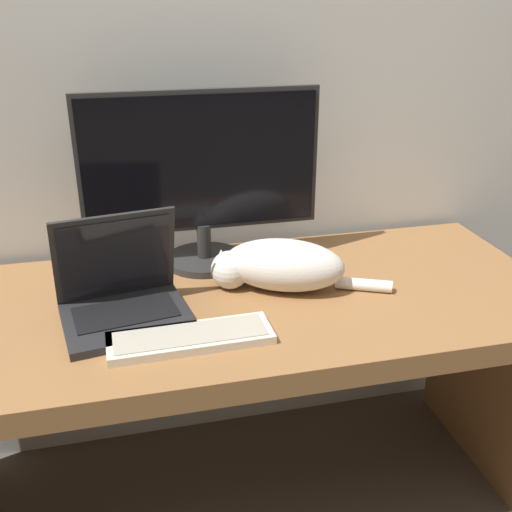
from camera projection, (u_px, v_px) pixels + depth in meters
wall_back at (199, 40)px, 1.66m from camera, size 6.40×0.06×2.60m
desk at (233, 342)px, 1.59m from camera, size 1.71×0.71×0.70m
monitor at (201, 176)px, 1.63m from camera, size 0.66×0.22×0.49m
laptop at (123, 299)px, 1.42m from camera, size 0.33×0.29×0.25m
external_keyboard at (190, 338)px, 1.34m from camera, size 0.37×0.13×0.02m
cat at (279, 265)px, 1.56m from camera, size 0.46×0.27×0.14m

